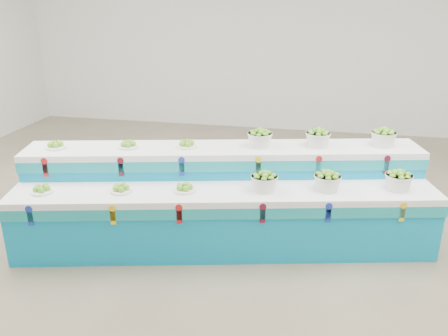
{
  "coord_description": "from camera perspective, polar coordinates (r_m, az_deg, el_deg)",
  "views": [
    {
      "loc": [
        1.15,
        -4.42,
        2.63
      ],
      "look_at": [
        0.18,
        0.17,
        0.87
      ],
      "focal_mm": 36.82,
      "sensor_mm": 36.0,
      "label": 1
    }
  ],
  "objects": [
    {
      "name": "plate_upper_right",
      "position": [
        5.22,
        -4.69,
        3.05
      ],
      "size": [
        0.28,
        0.28,
        0.09
      ],
      "primitive_type": "cylinder",
      "rotation": [
        0.0,
        0.0,
        0.23
      ],
      "color": "white",
      "rests_on": "display_stand"
    },
    {
      "name": "basket_upper_mid",
      "position": [
        5.33,
        11.58,
        3.7
      ],
      "size": [
        0.34,
        0.34,
        0.21
      ],
      "primitive_type": null,
      "rotation": [
        0.0,
        0.0,
        0.23
      ],
      "color": "silver",
      "rests_on": "display_stand"
    },
    {
      "name": "basket_lower_mid",
      "position": [
        4.91,
        12.71,
        -1.56
      ],
      "size": [
        0.34,
        0.34,
        0.21
      ],
      "primitive_type": null,
      "rotation": [
        0.0,
        0.0,
        0.23
      ],
      "color": "silver",
      "rests_on": "display_stand"
    },
    {
      "name": "back_wall",
      "position": [
        9.52,
        5.12,
        16.69
      ],
      "size": [
        10.0,
        0.0,
        10.0
      ],
      "primitive_type": "plane",
      "rotation": [
        1.57,
        0.0,
        0.0
      ],
      "color": "silver",
      "rests_on": "ground"
    },
    {
      "name": "plate_lower_mid",
      "position": [
        4.88,
        -12.68,
        -2.41
      ],
      "size": [
        0.28,
        0.28,
        0.09
      ],
      "primitive_type": "cylinder",
      "rotation": [
        0.0,
        0.0,
        0.23
      ],
      "color": "white",
      "rests_on": "display_stand"
    },
    {
      "name": "basket_upper_right",
      "position": [
        5.54,
        19.18,
        3.62
      ],
      "size": [
        0.34,
        0.34,
        0.21
      ],
      "primitive_type": null,
      "rotation": [
        0.0,
        0.0,
        0.23
      ],
      "color": "silver",
      "rests_on": "display_stand"
    },
    {
      "name": "basket_lower_right",
      "position": [
        5.14,
        20.85,
        -1.42
      ],
      "size": [
        0.34,
        0.34,
        0.21
      ],
      "primitive_type": null,
      "rotation": [
        0.0,
        0.0,
        0.23
      ],
      "color": "silver",
      "rests_on": "display_stand"
    },
    {
      "name": "plate_lower_right",
      "position": [
        4.8,
        -4.94,
        -2.39
      ],
      "size": [
        0.28,
        0.28,
        0.09
      ],
      "primitive_type": "cylinder",
      "rotation": [
        0.0,
        0.0,
        0.23
      ],
      "color": "white",
      "rests_on": "display_stand"
    },
    {
      "name": "plate_upper_mid",
      "position": [
        5.3,
        -11.82,
        2.94
      ],
      "size": [
        0.28,
        0.28,
        0.09
      ],
      "primitive_type": "cylinder",
      "rotation": [
        0.0,
        0.0,
        0.23
      ],
      "color": "white",
      "rests_on": "display_stand"
    },
    {
      "name": "display_stand",
      "position": [
        5.15,
        0.0,
        -3.75
      ],
      "size": [
        4.66,
        2.16,
        1.02
      ],
      "primitive_type": null,
      "rotation": [
        0.0,
        0.0,
        0.23
      ],
      "color": "#0A91C4",
      "rests_on": "ground"
    },
    {
      "name": "ground",
      "position": [
        5.27,
        -2.35,
        -9.37
      ],
      "size": [
        10.0,
        10.0,
        0.0
      ],
      "primitive_type": "plane",
      "color": "brown",
      "rests_on": "ground"
    },
    {
      "name": "plate_upper_left",
      "position": [
        5.51,
        -20.2,
        2.76
      ],
      "size": [
        0.28,
        0.28,
        0.09
      ],
      "primitive_type": "cylinder",
      "rotation": [
        0.0,
        0.0,
        0.23
      ],
      "color": "white",
      "rests_on": "display_stand"
    },
    {
      "name": "basket_upper_left",
      "position": [
        5.22,
        4.48,
        3.72
      ],
      "size": [
        0.34,
        0.34,
        0.21
      ],
      "primitive_type": null,
      "rotation": [
        0.0,
        0.0,
        0.23
      ],
      "color": "silver",
      "rests_on": "display_stand"
    },
    {
      "name": "plate_lower_left",
      "position": [
        5.11,
        -21.68,
        -2.38
      ],
      "size": [
        0.28,
        0.28,
        0.09
      ],
      "primitive_type": "cylinder",
      "rotation": [
        0.0,
        0.0,
        0.23
      ],
      "color": "white",
      "rests_on": "display_stand"
    },
    {
      "name": "basket_lower_left",
      "position": [
        4.79,
        5.02,
        -1.66
      ],
      "size": [
        0.34,
        0.34,
        0.21
      ],
      "primitive_type": null,
      "rotation": [
        0.0,
        0.0,
        0.23
      ],
      "color": "silver",
      "rests_on": "display_stand"
    }
  ]
}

